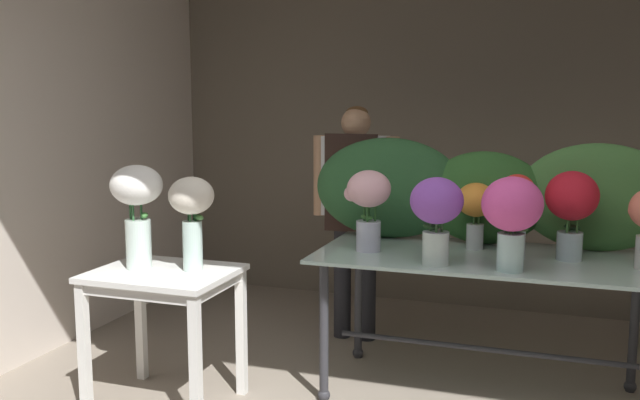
{
  "coord_description": "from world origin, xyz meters",
  "views": [
    {
      "loc": [
        0.66,
        -2.1,
        1.64
      ],
      "look_at": [
        -0.54,
        1.37,
        1.11
      ],
      "focal_mm": 38.65,
      "sensor_mm": 36.0,
      "label": 1
    }
  ],
  "objects_px": {
    "display_table_glass": "(483,278)",
    "vase_fuchsia_hydrangea": "(513,212)",
    "side_table_white": "(164,289)",
    "vase_sunset_roses": "(476,206)",
    "vase_violet_tulips": "(436,211)",
    "vase_crimson_lilies": "(572,204)",
    "vase_cream_lisianthus_tall": "(192,210)",
    "vase_blush_freesia": "(369,201)",
    "florist": "(355,197)",
    "vase_scarlet_ranunculus": "(516,209)",
    "vase_white_roses_tall": "(137,204)"
  },
  "relations": [
    {
      "from": "side_table_white",
      "to": "vase_blush_freesia",
      "type": "relative_size",
      "value": 1.64
    },
    {
      "from": "vase_blush_freesia",
      "to": "vase_sunset_roses",
      "type": "height_order",
      "value": "vase_blush_freesia"
    },
    {
      "from": "display_table_glass",
      "to": "side_table_white",
      "type": "height_order",
      "value": "display_table_glass"
    },
    {
      "from": "vase_crimson_lilies",
      "to": "vase_fuchsia_hydrangea",
      "type": "distance_m",
      "value": 0.45
    },
    {
      "from": "vase_violet_tulips",
      "to": "vase_fuchsia_hydrangea",
      "type": "bearing_deg",
      "value": -1.43
    },
    {
      "from": "florist",
      "to": "vase_crimson_lilies",
      "type": "xyz_separation_m",
      "value": [
        1.37,
        -0.65,
        0.11
      ]
    },
    {
      "from": "vase_sunset_roses",
      "to": "vase_violet_tulips",
      "type": "relative_size",
      "value": 0.84
    },
    {
      "from": "vase_sunset_roses",
      "to": "vase_crimson_lilies",
      "type": "bearing_deg",
      "value": -12.98
    },
    {
      "from": "display_table_glass",
      "to": "vase_cream_lisianthus_tall",
      "type": "height_order",
      "value": "vase_cream_lisianthus_tall"
    },
    {
      "from": "display_table_glass",
      "to": "florist",
      "type": "xyz_separation_m",
      "value": [
        -0.94,
        0.69,
        0.32
      ]
    },
    {
      "from": "vase_sunset_roses",
      "to": "vase_fuchsia_hydrangea",
      "type": "distance_m",
      "value": 0.52
    },
    {
      "from": "vase_blush_freesia",
      "to": "florist",
      "type": "bearing_deg",
      "value": 111.31
    },
    {
      "from": "display_table_glass",
      "to": "vase_fuchsia_hydrangea",
      "type": "xyz_separation_m",
      "value": [
        0.16,
        -0.31,
        0.42
      ]
    },
    {
      "from": "vase_sunset_roses",
      "to": "vase_cream_lisianthus_tall",
      "type": "bearing_deg",
      "value": -151.14
    },
    {
      "from": "vase_fuchsia_hydrangea",
      "to": "vase_violet_tulips",
      "type": "bearing_deg",
      "value": 178.57
    },
    {
      "from": "vase_blush_freesia",
      "to": "vase_sunset_roses",
      "type": "bearing_deg",
      "value": 23.94
    },
    {
      "from": "vase_fuchsia_hydrangea",
      "to": "vase_crimson_lilies",
      "type": "bearing_deg",
      "value": 51.17
    },
    {
      "from": "vase_sunset_roses",
      "to": "vase_fuchsia_hydrangea",
      "type": "xyz_separation_m",
      "value": [
        0.23,
        -0.46,
        0.05
      ]
    },
    {
      "from": "vase_scarlet_ranunculus",
      "to": "side_table_white",
      "type": "bearing_deg",
      "value": -160.25
    },
    {
      "from": "display_table_glass",
      "to": "vase_fuchsia_hydrangea",
      "type": "height_order",
      "value": "vase_fuchsia_hydrangea"
    },
    {
      "from": "florist",
      "to": "vase_fuchsia_hydrangea",
      "type": "distance_m",
      "value": 1.48
    },
    {
      "from": "vase_cream_lisianthus_tall",
      "to": "vase_crimson_lilies",
      "type": "bearing_deg",
      "value": 18.83
    },
    {
      "from": "vase_white_roses_tall",
      "to": "vase_cream_lisianthus_tall",
      "type": "xyz_separation_m",
      "value": [
        0.3,
        0.06,
        -0.03
      ]
    },
    {
      "from": "vase_cream_lisianthus_tall",
      "to": "vase_blush_freesia",
      "type": "bearing_deg",
      "value": 31.96
    },
    {
      "from": "vase_blush_freesia",
      "to": "vase_crimson_lilies",
      "type": "height_order",
      "value": "vase_crimson_lilies"
    },
    {
      "from": "side_table_white",
      "to": "vase_white_roses_tall",
      "type": "distance_m",
      "value": 0.48
    },
    {
      "from": "vase_crimson_lilies",
      "to": "vase_cream_lisianthus_tall",
      "type": "height_order",
      "value": "vase_crimson_lilies"
    },
    {
      "from": "display_table_glass",
      "to": "vase_fuchsia_hydrangea",
      "type": "distance_m",
      "value": 0.54
    },
    {
      "from": "side_table_white",
      "to": "vase_scarlet_ranunculus",
      "type": "height_order",
      "value": "vase_scarlet_ranunculus"
    },
    {
      "from": "display_table_glass",
      "to": "vase_fuchsia_hydrangea",
      "type": "relative_size",
      "value": 3.85
    },
    {
      "from": "florist",
      "to": "vase_fuchsia_hydrangea",
      "type": "bearing_deg",
      "value": -42.3
    },
    {
      "from": "vase_sunset_roses",
      "to": "vase_crimson_lilies",
      "type": "distance_m",
      "value": 0.52
    },
    {
      "from": "florist",
      "to": "vase_cream_lisianthus_tall",
      "type": "xyz_separation_m",
      "value": [
        -0.52,
        -1.3,
        0.08
      ]
    },
    {
      "from": "vase_cream_lisianthus_tall",
      "to": "vase_violet_tulips",
      "type": "bearing_deg",
      "value": 14.02
    },
    {
      "from": "side_table_white",
      "to": "display_table_glass",
      "type": "bearing_deg",
      "value": 22.5
    },
    {
      "from": "florist",
      "to": "vase_blush_freesia",
      "type": "relative_size",
      "value": 3.53
    },
    {
      "from": "vase_crimson_lilies",
      "to": "vase_blush_freesia",
      "type": "bearing_deg",
      "value": -172.99
    },
    {
      "from": "vase_cream_lisianthus_tall",
      "to": "vase_scarlet_ranunculus",
      "type": "bearing_deg",
      "value": 19.55
    },
    {
      "from": "florist",
      "to": "vase_fuchsia_hydrangea",
      "type": "relative_size",
      "value": 3.42
    },
    {
      "from": "vase_fuchsia_hydrangea",
      "to": "vase_white_roses_tall",
      "type": "height_order",
      "value": "vase_white_roses_tall"
    },
    {
      "from": "side_table_white",
      "to": "vase_crimson_lilies",
      "type": "height_order",
      "value": "vase_crimson_lilies"
    },
    {
      "from": "florist",
      "to": "vase_crimson_lilies",
      "type": "bearing_deg",
      "value": -25.31
    },
    {
      "from": "side_table_white",
      "to": "vase_white_roses_tall",
      "type": "height_order",
      "value": "vase_white_roses_tall"
    },
    {
      "from": "side_table_white",
      "to": "vase_sunset_roses",
      "type": "bearing_deg",
      "value": 28.21
    },
    {
      "from": "vase_sunset_roses",
      "to": "vase_fuchsia_hydrangea",
      "type": "bearing_deg",
      "value": -63.66
    },
    {
      "from": "vase_violet_tulips",
      "to": "vase_white_roses_tall",
      "type": "bearing_deg",
      "value": -166.49
    },
    {
      "from": "vase_violet_tulips",
      "to": "vase_white_roses_tall",
      "type": "relative_size",
      "value": 0.81
    },
    {
      "from": "vase_scarlet_ranunculus",
      "to": "vase_crimson_lilies",
      "type": "bearing_deg",
      "value": 14.5
    },
    {
      "from": "florist",
      "to": "vase_scarlet_ranunculus",
      "type": "relative_size",
      "value": 3.53
    },
    {
      "from": "florist",
      "to": "vase_blush_freesia",
      "type": "bearing_deg",
      "value": -68.69
    }
  ]
}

